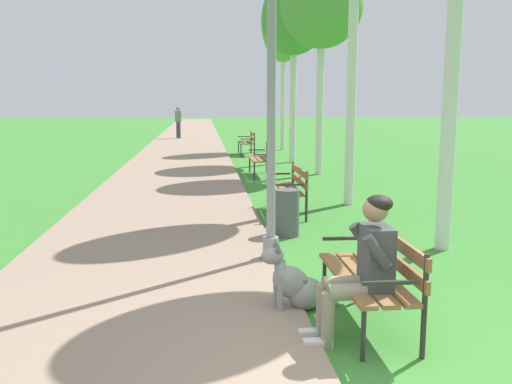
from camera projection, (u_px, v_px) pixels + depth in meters
The scene contains 13 objects.
paved_path at pixel (187, 140), 27.34m from camera, with size 3.32×60.00×0.04m, color gray.
park_bench_near at pixel (375, 270), 4.95m from camera, with size 0.55×1.50×0.85m.
park_bench_mid at pixel (289, 185), 9.81m from camera, with size 0.55×1.50×0.85m.
park_bench_far at pixel (263, 157), 14.78m from camera, with size 0.55×1.50×0.85m.
park_bench_furthest at pixel (248, 141), 20.34m from camera, with size 0.55×1.50×0.85m.
person_seated_on_near_bench at pixel (363, 263), 4.58m from camera, with size 0.74×0.49×1.25m.
dog_grey at pixel (296, 285), 5.32m from camera, with size 0.83×0.34×0.71m.
lamp_post_near at pixel (272, 66), 6.65m from camera, with size 0.24×0.24×4.67m.
birch_tree_fourth at pixel (322, 7), 14.43m from camera, with size 2.16×2.03×5.52m.
birch_tree_fifth at pixel (294, 19), 17.33m from camera, with size 2.04×2.21×5.67m.
birch_tree_sixth at pixel (283, 23), 21.62m from camera, with size 1.73×1.76×6.57m.
litter_bin at pixel (287, 213), 8.24m from camera, with size 0.36×0.36×0.70m, color #515156.
pedestrian_distant at pixel (178, 123), 28.58m from camera, with size 0.32×0.22×1.65m.
Camera 1 is at (-1.13, -3.58, 2.01)m, focal length 38.93 mm.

